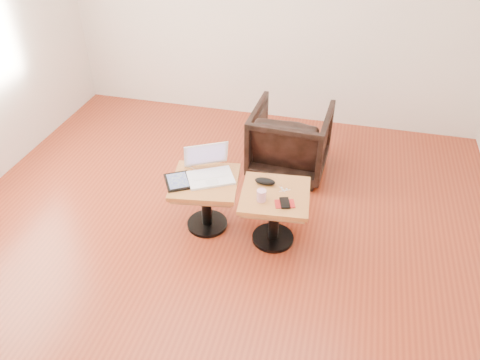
% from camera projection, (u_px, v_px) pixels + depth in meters
% --- Properties ---
extents(room_shell, '(4.52, 4.52, 2.71)m').
position_uv_depth(room_shell, '(209.00, 88.00, 2.90)').
color(room_shell, maroon).
rests_on(room_shell, ground).
extents(side_table_left, '(0.58, 0.58, 0.46)m').
position_uv_depth(side_table_left, '(206.00, 192.00, 3.69)').
color(side_table_left, black).
rests_on(side_table_left, ground).
extents(side_table_right, '(0.55, 0.55, 0.46)m').
position_uv_depth(side_table_right, '(275.00, 206.00, 3.56)').
color(side_table_right, black).
rests_on(side_table_right, ground).
extents(laptop, '(0.46, 0.44, 0.24)m').
position_uv_depth(laptop, '(209.00, 170.00, 3.65)').
color(laptop, white).
rests_on(laptop, side_table_left).
extents(tablet, '(0.28, 0.30, 0.02)m').
position_uv_depth(tablet, '(178.00, 181.00, 3.60)').
color(tablet, black).
rests_on(tablet, side_table_left).
extents(charging_adapter, '(0.05, 0.05, 0.02)m').
position_uv_depth(charging_adapter, '(188.00, 165.00, 3.78)').
color(charging_adapter, white).
rests_on(charging_adapter, side_table_left).
extents(glasses_case, '(0.16, 0.07, 0.05)m').
position_uv_depth(glasses_case, '(265.00, 181.00, 3.57)').
color(glasses_case, black).
rests_on(glasses_case, side_table_right).
extents(striped_cup, '(0.07, 0.07, 0.09)m').
position_uv_depth(striped_cup, '(261.00, 195.00, 3.40)').
color(striped_cup, '#D8578F').
rests_on(striped_cup, side_table_right).
extents(earbuds_tangle, '(0.08, 0.05, 0.02)m').
position_uv_depth(earbuds_tangle, '(284.00, 189.00, 3.52)').
color(earbuds_tangle, white).
rests_on(earbuds_tangle, side_table_right).
extents(phone_on_sleeve, '(0.16, 0.14, 0.02)m').
position_uv_depth(phone_on_sleeve, '(285.00, 203.00, 3.38)').
color(phone_on_sleeve, '#AA140F').
rests_on(phone_on_sleeve, side_table_right).
extents(armchair, '(0.73, 0.75, 0.65)m').
position_uv_depth(armchair, '(290.00, 140.00, 4.38)').
color(armchair, black).
rests_on(armchair, ground).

